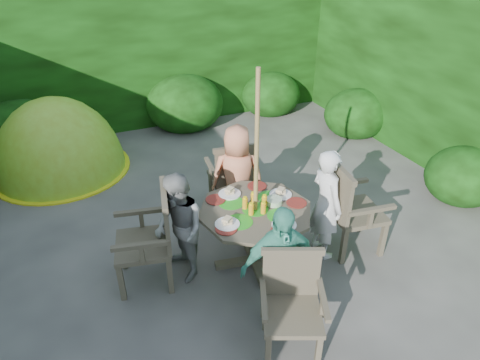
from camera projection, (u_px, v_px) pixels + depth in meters
name	position (u px, v px, depth m)	size (l,w,h in m)	color
ground	(221.00, 230.00, 5.32)	(60.00, 60.00, 0.00)	#46433F
hedge_enclosure	(183.00, 100.00, 5.74)	(9.00, 9.00, 2.50)	black
patio_table	(255.00, 218.00, 4.51)	(1.42, 1.42, 0.85)	#40392A
parasol_pole	(256.00, 177.00, 4.26)	(0.04, 0.04, 2.20)	olive
garden_chair_right	(349.00, 207.00, 4.75)	(0.64, 0.70, 1.05)	#40392A
garden_chair_left	(151.00, 237.00, 4.31)	(0.66, 0.72, 1.03)	#40392A
garden_chair_back	(232.00, 175.00, 5.48)	(0.62, 0.57, 0.95)	#40392A
garden_chair_front	(292.00, 302.00, 3.65)	(0.69, 0.65, 0.90)	#40392A
child_right	(326.00, 204.00, 4.65)	(0.47, 0.31, 1.30)	silver
child_left	(179.00, 229.00, 4.34)	(0.59, 0.46, 1.21)	gray
child_back	(237.00, 177.00, 5.15)	(0.64, 0.42, 1.31)	#DB825A
child_front	(279.00, 266.00, 3.83)	(0.73, 0.30, 1.25)	#47A589
dome_tent	(63.00, 171.00, 6.63)	(2.06, 2.06, 2.31)	#8FB122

